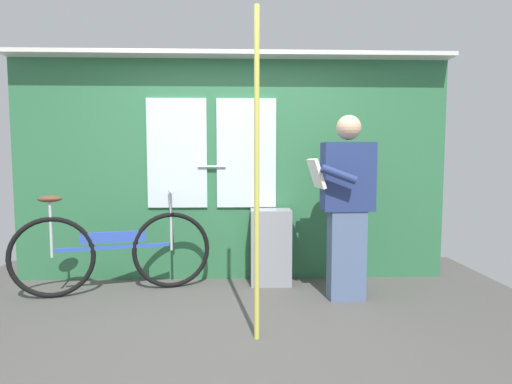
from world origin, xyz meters
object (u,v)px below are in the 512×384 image
object	(u,v)px
handrail_pole	(257,177)
bicycle_near_door	(113,251)
trash_bin_by_wall	(271,247)
passenger_reading_newspaper	(346,203)

from	to	relation	value
handrail_pole	bicycle_near_door	bearing A→B (deg)	142.03
trash_bin_by_wall	handrail_pole	world-z (taller)	handrail_pole
bicycle_near_door	handrail_pole	world-z (taller)	handrail_pole
passenger_reading_newspaper	handrail_pole	size ratio (longest dim) A/B	0.72
handrail_pole	trash_bin_by_wall	bearing A→B (deg)	81.73
trash_bin_by_wall	handrail_pole	distance (m)	1.46
trash_bin_by_wall	handrail_pole	size ratio (longest dim) A/B	0.33
bicycle_near_door	handrail_pole	size ratio (longest dim) A/B	0.77
bicycle_near_door	trash_bin_by_wall	xyz separation A→B (m)	(1.48, 0.23, -0.02)
bicycle_near_door	passenger_reading_newspaper	world-z (taller)	passenger_reading_newspaper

